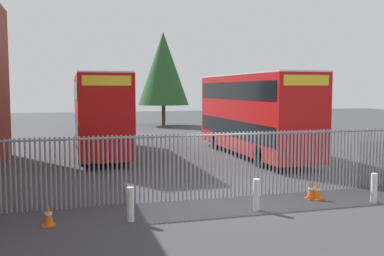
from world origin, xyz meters
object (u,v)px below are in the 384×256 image
Objects in this scene: traffic_cone_near_kerb at (48,215)px; bollard_center_front at (256,195)px; bollard_near_right at (374,188)px; traffic_cone_by_gate at (317,191)px; traffic_cone_mid_forecourt at (311,190)px; double_decker_bus_behind_fence_left at (99,111)px; bollard_near_left at (130,204)px; double_decker_bus_near_gate at (254,111)px.

bollard_center_front is at bearing -0.88° from traffic_cone_near_kerb.
bollard_near_right is 1.61× the size of traffic_cone_by_gate.
bollard_near_right is (3.97, -0.22, 0.00)m from bollard_center_front.
traffic_cone_mid_forecourt is at bearing 150.00° from bollard_near_right.
traffic_cone_by_gate is at bearing -41.28° from traffic_cone_mid_forecourt.
bollard_center_front is at bearing -74.02° from double_decker_bus_behind_fence_left.
bollard_near_left is at bearing -173.67° from traffic_cone_by_gate.
double_decker_bus_behind_fence_left reaches higher than bollard_near_left.
traffic_cone_mid_forecourt is at bearing 4.56° from traffic_cone_near_kerb.
bollard_near_left reaches higher than traffic_cone_near_kerb.
bollard_center_front reaches higher than traffic_cone_near_kerb.
traffic_cone_near_kerb is at bearing -175.44° from traffic_cone_mid_forecourt.
double_decker_bus_near_gate is 9.63m from traffic_cone_mid_forecourt.
double_decker_bus_near_gate is at bearing 43.98° from traffic_cone_near_kerb.
double_decker_bus_near_gate is 8.55m from double_decker_bus_behind_fence_left.
traffic_cone_by_gate is at bearing 6.33° from bollard_near_left.
traffic_cone_by_gate is (2.44, 0.62, -0.19)m from bollard_center_front.
traffic_cone_near_kerb is (-10.20, -9.84, -2.13)m from double_decker_bus_near_gate.
double_decker_bus_near_gate reaches higher than traffic_cone_by_gate.
traffic_cone_by_gate is (6.22, 0.69, -0.19)m from bollard_near_left.
double_decker_bus_behind_fence_left is 13.26m from traffic_cone_near_kerb.
traffic_cone_near_kerb is (-8.38, -0.53, 0.00)m from traffic_cone_by_gate.
double_decker_bus_behind_fence_left is at bearing 89.73° from bollard_near_left.
double_decker_bus_behind_fence_left is 13.81m from traffic_cone_mid_forecourt.
bollard_center_front is at bearing 176.83° from bollard_near_right.
traffic_cone_near_kerb is at bearing 175.69° from bollard_near_left.
bollard_center_front is at bearing -165.76° from traffic_cone_by_gate.
traffic_cone_near_kerb is at bearing 179.12° from bollard_center_front.
bollard_near_left is 6.14m from traffic_cone_mid_forecourt.
bollard_center_front reaches higher than traffic_cone_mid_forecourt.
double_decker_bus_near_gate reaches higher than bollard_center_front.
traffic_cone_near_kerb is at bearing -99.73° from double_decker_bus_behind_fence_left.
bollard_near_left is at bearing -128.82° from double_decker_bus_near_gate.
bollard_near_right is at bearing -30.00° from traffic_cone_mid_forecourt.
traffic_cone_by_gate and traffic_cone_mid_forecourt have the same top height.
bollard_center_front is 2.53m from traffic_cone_by_gate.
bollard_near_left reaches higher than traffic_cone_by_gate.
double_decker_bus_behind_fence_left is at bearing 116.18° from traffic_cone_mid_forecourt.
bollard_near_left is 1.61× the size of traffic_cone_by_gate.
traffic_cone_mid_forecourt is at bearing 7.66° from bollard_near_left.
double_decker_bus_near_gate is at bearing 78.92° from traffic_cone_by_gate.
traffic_cone_by_gate is 1.00× the size of traffic_cone_mid_forecourt.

